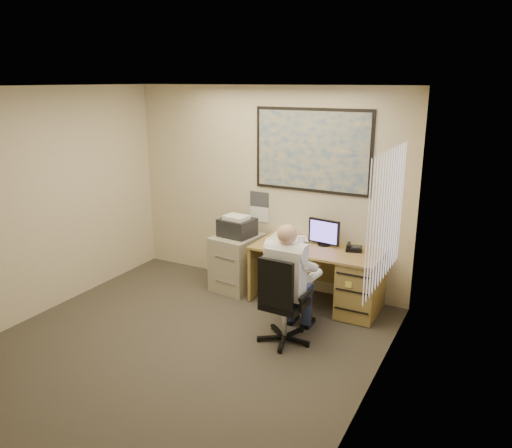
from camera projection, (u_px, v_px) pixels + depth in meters
The scene contains 8 objects.
room_shell at pixel (163, 231), 4.83m from camera, with size 4.00×4.50×2.70m.
desk at pixel (342, 275), 6.15m from camera, with size 1.60×0.97×1.08m.
world_map at pixel (312, 151), 6.28m from camera, with size 1.56×0.03×1.06m, color #1E4C93.
wall_calendar at pixel (259, 207), 6.85m from camera, with size 0.28×0.01×0.42m, color white.
window_blinds at pixel (388, 217), 4.57m from camera, with size 0.06×1.40×1.30m, color beige, non-canonical shape.
filing_cabinet at pixel (238, 257), 6.76m from camera, with size 0.61×0.70×1.03m.
office_chair at pixel (283, 318), 5.37m from camera, with size 0.62×0.62×1.00m.
person at pixel (286, 284), 5.34m from camera, with size 0.56×0.80×1.32m, color white, non-canonical shape.
Camera 1 is at (2.94, -3.67, 2.76)m, focal length 35.00 mm.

